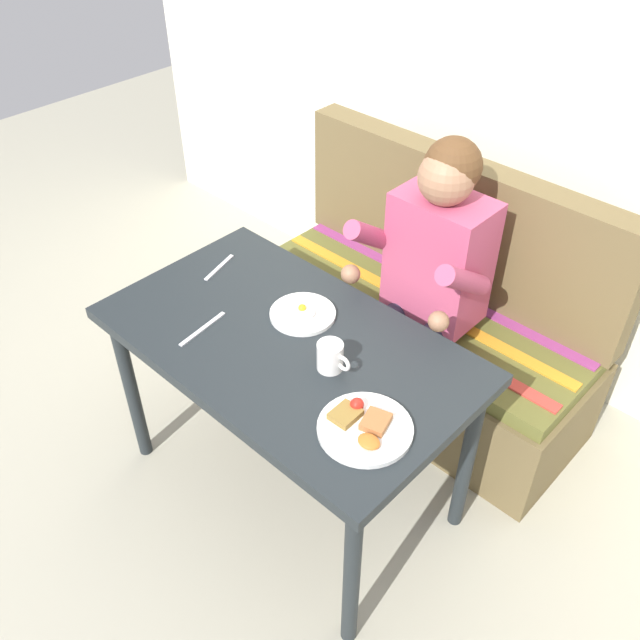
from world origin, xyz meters
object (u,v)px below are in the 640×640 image
object	(u,v)px
person	(427,270)
plate_breakfast	(364,427)
table	(288,359)
knife	(203,329)
fork	(219,267)
coffee_mug	(331,356)
couch	(422,324)
plate_eggs	(303,313)

from	to	relation	value
person	plate_breakfast	world-z (taller)	person
table	knife	size ratio (longest dim) A/B	6.00
person	fork	size ratio (longest dim) A/B	7.13
coffee_mug	fork	bearing A→B (deg)	170.73
fork	knife	xyz separation A→B (m)	(0.22, -0.26, 0.00)
plate_breakfast	fork	size ratio (longest dim) A/B	1.54
table	couch	bearing A→B (deg)	90.00
plate_breakfast	fork	bearing A→B (deg)	165.69
table	person	world-z (taller)	person
fork	knife	bearing A→B (deg)	-65.48
plate_eggs	coffee_mug	world-z (taller)	coffee_mug
coffee_mug	plate_eggs	bearing A→B (deg)	153.29
plate_eggs	coffee_mug	bearing A→B (deg)	-26.71
table	knife	world-z (taller)	knife
couch	plate_breakfast	bearing A→B (deg)	-64.68
couch	plate_eggs	distance (m)	0.77
plate_eggs	knife	size ratio (longest dim) A/B	1.08
fork	couch	bearing A→B (deg)	38.99
person	knife	distance (m)	0.81
coffee_mug	knife	world-z (taller)	coffee_mug
plate_eggs	plate_breakfast	bearing A→B (deg)	-26.84
person	knife	bearing A→B (deg)	-114.31
coffee_mug	knife	distance (m)	0.45
plate_breakfast	person	bearing A→B (deg)	114.00
fork	plate_breakfast	bearing A→B (deg)	-30.73
person	plate_breakfast	xyz separation A→B (m)	(0.31, -0.71, 0.00)
table	couch	distance (m)	0.83
plate_eggs	fork	world-z (taller)	plate_eggs
person	plate_breakfast	bearing A→B (deg)	-66.00
table	coffee_mug	xyz separation A→B (m)	(0.19, 0.00, 0.13)
plate_eggs	coffee_mug	distance (m)	0.26
couch	coffee_mug	world-z (taller)	couch
plate_eggs	coffee_mug	xyz separation A→B (m)	(0.23, -0.12, 0.04)
plate_breakfast	plate_eggs	xyz separation A→B (m)	(-0.47, 0.24, -0.00)
person	fork	world-z (taller)	person
knife	fork	bearing A→B (deg)	123.45
person	plate_eggs	world-z (taller)	person
table	plate_eggs	size ratio (longest dim) A/B	5.54
table	plate_eggs	xyz separation A→B (m)	(-0.05, 0.12, 0.09)
table	couch	xyz separation A→B (m)	(0.00, 0.76, -0.32)
table	person	distance (m)	0.61
plate_breakfast	knife	world-z (taller)	plate_breakfast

